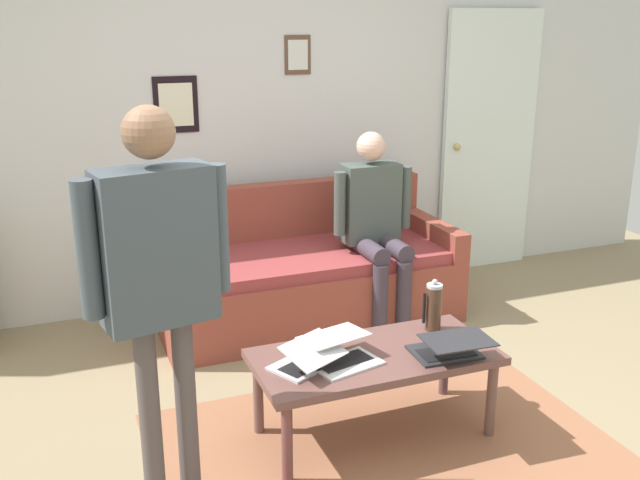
{
  "coord_description": "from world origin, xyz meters",
  "views": [
    {
      "loc": [
        1.38,
        2.69,
        1.98
      ],
      "look_at": [
        -0.0,
        -0.85,
        0.8
      ],
      "focal_mm": 40.21,
      "sensor_mm": 36.0,
      "label": 1
    }
  ],
  "objects_px": {
    "couch": "(304,275)",
    "coffee_table": "(375,362)",
    "interior_door": "(488,143)",
    "laptop_left": "(449,348)",
    "person_seated": "(375,218)",
    "laptop_right": "(306,360)",
    "laptop_center": "(342,354)",
    "french_press": "(433,307)",
    "person_standing": "(158,266)"
  },
  "relations": [
    {
      "from": "couch",
      "to": "coffee_table",
      "type": "height_order",
      "value": "couch"
    },
    {
      "from": "interior_door",
      "to": "laptop_left",
      "type": "distance_m",
      "value": 2.75
    },
    {
      "from": "coffee_table",
      "to": "person_seated",
      "type": "xyz_separation_m",
      "value": [
        -0.6,
        -1.27,
        0.34
      ]
    },
    {
      "from": "laptop_left",
      "to": "person_seated",
      "type": "height_order",
      "value": "person_seated"
    },
    {
      "from": "laptop_right",
      "to": "couch",
      "type": "bearing_deg",
      "value": -109.69
    },
    {
      "from": "interior_door",
      "to": "couch",
      "type": "relative_size",
      "value": 1.03
    },
    {
      "from": "laptop_center",
      "to": "laptop_left",
      "type": "bearing_deg",
      "value": 164.15
    },
    {
      "from": "couch",
      "to": "laptop_center",
      "type": "distance_m",
      "value": 1.58
    },
    {
      "from": "coffee_table",
      "to": "laptop_right",
      "type": "relative_size",
      "value": 3.15
    },
    {
      "from": "coffee_table",
      "to": "laptop_right",
      "type": "bearing_deg",
      "value": 3.58
    },
    {
      "from": "french_press",
      "to": "person_standing",
      "type": "distance_m",
      "value": 1.54
    },
    {
      "from": "interior_door",
      "to": "french_press",
      "type": "distance_m",
      "value": 2.45
    },
    {
      "from": "interior_door",
      "to": "person_standing",
      "type": "height_order",
      "value": "interior_door"
    },
    {
      "from": "interior_door",
      "to": "laptop_center",
      "type": "height_order",
      "value": "interior_door"
    },
    {
      "from": "interior_door",
      "to": "coffee_table",
      "type": "xyz_separation_m",
      "value": [
        1.93,
        1.99,
        -0.63
      ]
    },
    {
      "from": "person_standing",
      "to": "laptop_right",
      "type": "bearing_deg",
      "value": -164.78
    },
    {
      "from": "couch",
      "to": "interior_door",
      "type": "bearing_deg",
      "value": -164.39
    },
    {
      "from": "couch",
      "to": "person_standing",
      "type": "relative_size",
      "value": 1.18
    },
    {
      "from": "interior_door",
      "to": "person_standing",
      "type": "relative_size",
      "value": 1.21
    },
    {
      "from": "laptop_left",
      "to": "laptop_right",
      "type": "xyz_separation_m",
      "value": [
        0.67,
        -0.14,
        -0.01
      ]
    },
    {
      "from": "french_press",
      "to": "laptop_center",
      "type": "bearing_deg",
      "value": 15.8
    },
    {
      "from": "person_standing",
      "to": "interior_door",
      "type": "bearing_deg",
      "value": -143.46
    },
    {
      "from": "laptop_right",
      "to": "french_press",
      "type": "relative_size",
      "value": 1.34
    },
    {
      "from": "laptop_left",
      "to": "french_press",
      "type": "xyz_separation_m",
      "value": [
        -0.09,
        -0.3,
        0.08
      ]
    },
    {
      "from": "laptop_left",
      "to": "laptop_right",
      "type": "distance_m",
      "value": 0.68
    },
    {
      "from": "couch",
      "to": "laptop_left",
      "type": "height_order",
      "value": "couch"
    },
    {
      "from": "laptop_left",
      "to": "person_standing",
      "type": "xyz_separation_m",
      "value": [
        1.33,
        0.04,
        0.59
      ]
    },
    {
      "from": "laptop_center",
      "to": "laptop_right",
      "type": "relative_size",
      "value": 1.0
    },
    {
      "from": "interior_door",
      "to": "laptop_left",
      "type": "bearing_deg",
      "value": 52.95
    },
    {
      "from": "interior_door",
      "to": "person_standing",
      "type": "distance_m",
      "value": 3.68
    },
    {
      "from": "couch",
      "to": "laptop_center",
      "type": "height_order",
      "value": "couch"
    },
    {
      "from": "person_seated",
      "to": "person_standing",
      "type": "bearing_deg",
      "value": 42.3
    },
    {
      "from": "french_press",
      "to": "couch",
      "type": "bearing_deg",
      "value": -81.28
    },
    {
      "from": "laptop_left",
      "to": "person_standing",
      "type": "relative_size",
      "value": 0.22
    },
    {
      "from": "person_seated",
      "to": "interior_door",
      "type": "bearing_deg",
      "value": -151.82
    },
    {
      "from": "french_press",
      "to": "coffee_table",
      "type": "bearing_deg",
      "value": 19.41
    },
    {
      "from": "interior_door",
      "to": "couch",
      "type": "bearing_deg",
      "value": 15.61
    },
    {
      "from": "laptop_right",
      "to": "person_standing",
      "type": "height_order",
      "value": "person_standing"
    },
    {
      "from": "laptop_left",
      "to": "interior_door",
      "type": "bearing_deg",
      "value": -127.05
    },
    {
      "from": "coffee_table",
      "to": "laptop_center",
      "type": "height_order",
      "value": "laptop_center"
    },
    {
      "from": "french_press",
      "to": "person_seated",
      "type": "distance_m",
      "value": 1.16
    },
    {
      "from": "couch",
      "to": "coffee_table",
      "type": "xyz_separation_m",
      "value": [
        0.18,
        1.5,
        0.09
      ]
    },
    {
      "from": "interior_door",
      "to": "coffee_table",
      "type": "bearing_deg",
      "value": 45.83
    },
    {
      "from": "interior_door",
      "to": "laptop_center",
      "type": "bearing_deg",
      "value": 43.54
    },
    {
      "from": "laptop_left",
      "to": "french_press",
      "type": "relative_size",
      "value": 1.32
    },
    {
      "from": "laptop_center",
      "to": "french_press",
      "type": "bearing_deg",
      "value": -164.2
    },
    {
      "from": "couch",
      "to": "laptop_left",
      "type": "bearing_deg",
      "value": 94.2
    },
    {
      "from": "coffee_table",
      "to": "person_standing",
      "type": "xyz_separation_m",
      "value": [
        1.03,
        0.2,
        0.69
      ]
    },
    {
      "from": "laptop_left",
      "to": "laptop_center",
      "type": "relative_size",
      "value": 0.98
    },
    {
      "from": "interior_door",
      "to": "person_standing",
      "type": "xyz_separation_m",
      "value": [
        2.96,
        2.19,
        0.06
      ]
    }
  ]
}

